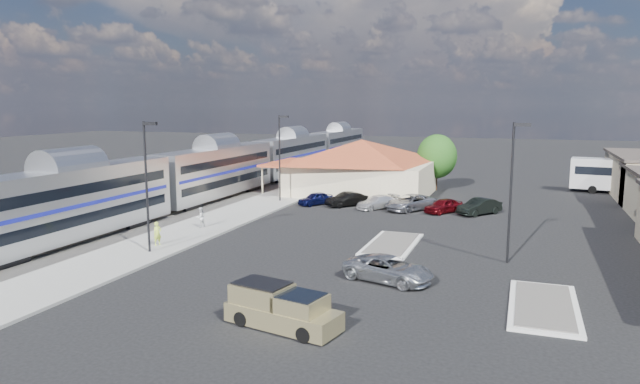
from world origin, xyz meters
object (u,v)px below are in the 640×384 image
(suv, at_px, (389,269))
(pickup_truck, at_px, (283,309))
(station_depot, at_px, (361,167))
(coach_bus, at_px, (630,175))

(suv, bearing_deg, pickup_truck, 176.45)
(suv, bearing_deg, station_depot, 34.67)
(station_depot, xyz_separation_m, pickup_truck, (7.27, -38.77, -2.25))
(station_depot, distance_m, suv, 32.17)
(station_depot, xyz_separation_m, coach_bus, (28.56, 10.14, -0.87))
(suv, relative_size, coach_bus, 0.42)
(coach_bus, bearing_deg, suv, 163.43)
(station_depot, bearing_deg, coach_bus, 19.55)
(pickup_truck, height_order, coach_bus, coach_bus)
(station_depot, relative_size, coach_bus, 1.47)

